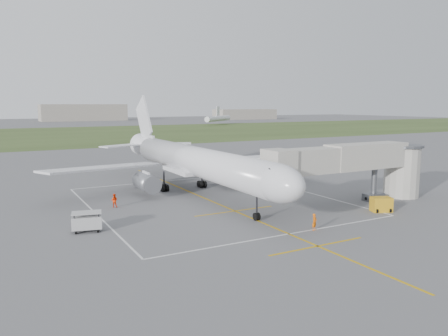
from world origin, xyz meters
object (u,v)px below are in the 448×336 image
gpu_unit (381,205)px  ramp_worker_wing (114,200)px  baggage_cart (87,222)px  ramp_worker_nose (314,222)px  airliner (194,162)px  jet_bridge (362,164)px

gpu_unit → ramp_worker_wing: gpu_unit is taller
gpu_unit → baggage_cart: bearing=-171.3°
baggage_cart → ramp_worker_wing: (4.83, 8.57, -0.16)m
baggage_cart → ramp_worker_nose: (19.12, -9.95, -0.15)m
ramp_worker_wing → gpu_unit: bearing=176.2°
ramp_worker_nose → baggage_cart: bearing=133.4°
airliner → ramp_worker_nose: size_ratio=29.00×
ramp_worker_nose → airliner: bearing=78.8°
jet_bridge → baggage_cart: 32.35m
airliner → ramp_worker_wing: (-11.41, -2.39, -3.59)m
airliner → gpu_unit: 23.87m
ramp_worker_wing → ramp_worker_nose: bearing=156.4°
airliner → gpu_unit: (14.27, -18.80, -3.59)m
ramp_worker_wing → baggage_cart: bearing=89.3°
airliner → ramp_worker_wing: size_ratio=29.17×
gpu_unit → airliner: bearing=150.3°
ramp_worker_nose → ramp_worker_wing: size_ratio=1.01×
jet_bridge → gpu_unit: 6.19m
jet_bridge → baggage_cart: size_ratio=7.83×
jet_bridge → gpu_unit: (-1.45, -4.55, -3.94)m
jet_bridge → ramp_worker_wing: bearing=156.4°
airliner → ramp_worker_nose: 21.40m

